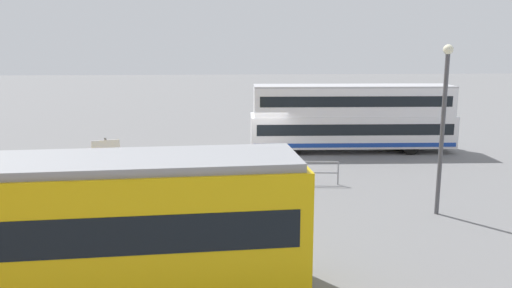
{
  "coord_description": "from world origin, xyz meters",
  "views": [
    {
      "loc": [
        2.36,
        26.97,
        6.25
      ],
      "look_at": [
        0.9,
        4.46,
        1.77
      ],
      "focal_mm": 35.26,
      "sensor_mm": 36.0,
      "label": 1
    }
  ],
  "objects_px": {
    "double_decker_bus": "(351,118)",
    "info_sign": "(106,153)",
    "street_lamp": "(443,116)",
    "pedestrian_near_railing": "(173,168)"
  },
  "relations": [
    {
      "from": "double_decker_bus",
      "to": "info_sign",
      "type": "height_order",
      "value": "double_decker_bus"
    },
    {
      "from": "double_decker_bus",
      "to": "street_lamp",
      "type": "distance_m",
      "value": 11.47
    },
    {
      "from": "info_sign",
      "to": "street_lamp",
      "type": "height_order",
      "value": "street_lamp"
    },
    {
      "from": "info_sign",
      "to": "street_lamp",
      "type": "xyz_separation_m",
      "value": [
        -13.12,
        4.39,
        2.13
      ]
    },
    {
      "from": "pedestrian_near_railing",
      "to": "info_sign",
      "type": "distance_m",
      "value": 3.0
    },
    {
      "from": "pedestrian_near_railing",
      "to": "street_lamp",
      "type": "distance_m",
      "value": 11.37
    },
    {
      "from": "street_lamp",
      "to": "double_decker_bus",
      "type": "bearing_deg",
      "value": -87.83
    },
    {
      "from": "info_sign",
      "to": "street_lamp",
      "type": "distance_m",
      "value": 14.0
    },
    {
      "from": "double_decker_bus",
      "to": "info_sign",
      "type": "bearing_deg",
      "value": 28.69
    },
    {
      "from": "pedestrian_near_railing",
      "to": "info_sign",
      "type": "height_order",
      "value": "info_sign"
    }
  ]
}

